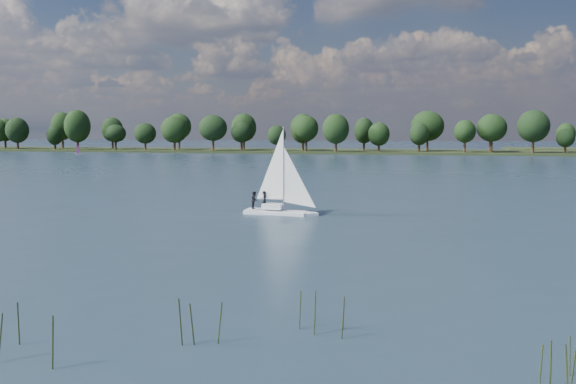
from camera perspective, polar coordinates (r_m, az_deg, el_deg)
name	(u,v)px	position (r m, az deg, el deg)	size (l,w,h in m)	color
ground	(341,172)	(134.41, 4.77, 1.80)	(700.00, 700.00, 0.00)	#233342
far_shore	(381,152)	(245.72, 8.29, 3.50)	(660.00, 40.00, 1.50)	black
sailboat	(277,189)	(67.23, -1.01, 0.27)	(7.49, 2.86, 9.61)	white
dinghy_pink	(80,151)	(238.90, -18.03, 3.46)	(2.73, 2.52, 4.27)	silver
treeline	(382,131)	(241.60, 8.39, 5.39)	(562.96, 73.77, 18.39)	black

